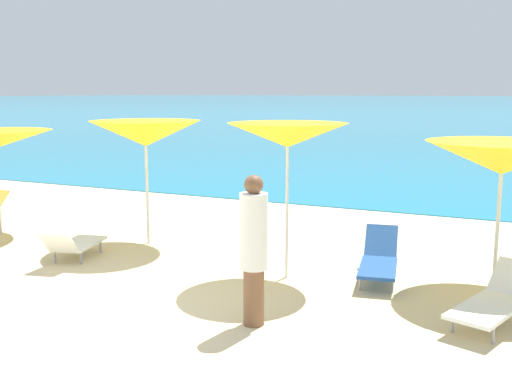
% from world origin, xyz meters
% --- Properties ---
extents(ground_plane, '(50.00, 100.00, 0.30)m').
position_xyz_m(ground_plane, '(0.00, 10.00, -0.15)').
color(ground_plane, beige).
extents(umbrella_3, '(2.17, 2.17, 2.27)m').
position_xyz_m(umbrella_3, '(-1.53, 3.20, 2.04)').
color(umbrella_3, silver).
rests_on(umbrella_3, ground_plane).
extents(umbrella_4, '(1.82, 1.82, 2.34)m').
position_xyz_m(umbrella_4, '(1.57, 2.35, 2.15)').
color(umbrella_4, silver).
rests_on(umbrella_4, ground_plane).
extents(umbrella_5, '(2.33, 2.33, 2.10)m').
position_xyz_m(umbrella_5, '(4.47, 3.15, 1.87)').
color(umbrella_5, silver).
rests_on(umbrella_5, ground_plane).
extents(lounge_chair_2, '(0.85, 1.46, 0.63)m').
position_xyz_m(lounge_chair_2, '(-1.99, 1.71, 0.29)').
color(lounge_chair_2, white).
rests_on(lounge_chair_2, ground_plane).
extents(lounge_chair_5, '(1.04, 1.74, 0.63)m').
position_xyz_m(lounge_chair_5, '(4.55, 1.73, 0.29)').
color(lounge_chair_5, white).
rests_on(lounge_chair_5, ground_plane).
extents(lounge_chair_6, '(0.78, 1.64, 0.68)m').
position_xyz_m(lounge_chair_6, '(2.86, 2.87, 0.31)').
color(lounge_chair_6, '#1E478C').
rests_on(lounge_chair_6, ground_plane).
extents(beachgoer_0, '(0.34, 0.34, 1.83)m').
position_xyz_m(beachgoer_0, '(1.91, 0.45, 0.97)').
color(beachgoer_0, brown).
rests_on(beachgoer_0, ground_plane).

